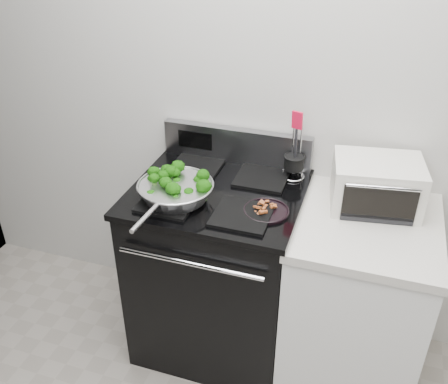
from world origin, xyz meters
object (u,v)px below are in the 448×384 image
at_px(gas_range, 218,268).
at_px(skillet, 175,190).
at_px(utensil_holder, 294,166).
at_px(bacon_plate, 266,209).
at_px(toaster_oven, 376,184).

height_order(gas_range, skillet, gas_range).
distance_m(gas_range, skillet, 0.56).
xyz_separation_m(skillet, utensil_holder, (0.45, 0.37, 0.01)).
height_order(gas_range, bacon_plate, gas_range).
relative_size(bacon_plate, utensil_holder, 0.58).
xyz_separation_m(skillet, bacon_plate, (0.41, 0.03, -0.04)).
xyz_separation_m(gas_range, skillet, (-0.15, -0.15, 0.52)).
relative_size(skillet, utensil_holder, 1.58).
relative_size(gas_range, utensil_holder, 3.29).
height_order(skillet, toaster_oven, toaster_oven).
bearing_deg(gas_range, utensil_holder, 36.61).
relative_size(gas_range, toaster_oven, 2.70).
xyz_separation_m(bacon_plate, toaster_oven, (0.43, 0.25, 0.06)).
bearing_deg(utensil_holder, bacon_plate, -82.00).
bearing_deg(toaster_oven, utensil_holder, 158.39).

